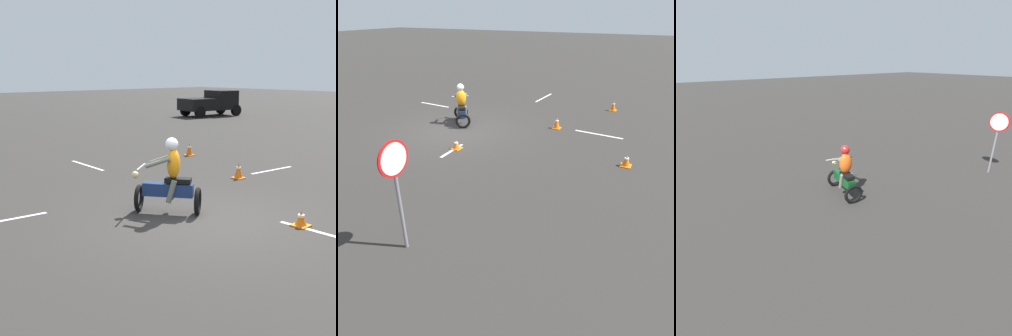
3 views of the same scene
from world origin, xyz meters
TOP-DOWN VIEW (x-y plane):
  - motorcycle_rider_background at (8.37, 8.67)m, footprint 1.56×0.93m
  - stop_sign at (6.28, 3.27)m, footprint 0.70×0.08m

SIDE VIEW (x-z plane):
  - motorcycle_rider_background at x=8.37m, z-range -0.10..1.56m
  - stop_sign at x=6.28m, z-range 0.48..2.78m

